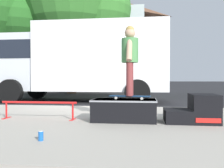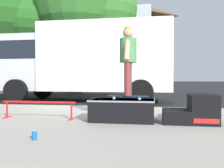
% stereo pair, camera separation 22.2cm
% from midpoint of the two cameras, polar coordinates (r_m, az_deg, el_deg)
% --- Properties ---
extents(ground_plane, '(140.00, 140.00, 0.00)m').
position_cam_midpoint_polar(ground_plane, '(7.95, -3.91, -5.45)').
color(ground_plane, black).
extents(sidewalk_slab, '(50.00, 5.00, 0.12)m').
position_cam_midpoint_polar(sidewalk_slab, '(5.10, -11.85, -8.60)').
color(sidewalk_slab, '#A8A093').
rests_on(sidewalk_slab, ground).
extents(skate_box, '(1.22, 0.67, 0.41)m').
position_cam_midpoint_polar(skate_box, '(4.80, 3.70, -5.81)').
color(skate_box, black).
rests_on(skate_box, sidewalk_slab).
extents(kicker_ramp, '(0.95, 0.68, 0.52)m').
position_cam_midpoint_polar(kicker_ramp, '(4.85, 19.49, -5.86)').
color(kicker_ramp, black).
rests_on(kicker_ramp, sidewalk_slab).
extents(grind_rail, '(1.55, 0.28, 0.35)m').
position_cam_midpoint_polar(grind_rail, '(5.26, -15.26, -4.71)').
color(grind_rail, red).
rests_on(grind_rail, sidewalk_slab).
extents(skateboard, '(0.80, 0.34, 0.07)m').
position_cam_midpoint_polar(skateboard, '(4.80, 4.99, -2.82)').
color(skateboard, navy).
rests_on(skateboard, skate_box).
extents(skater_kid, '(0.32, 0.69, 1.33)m').
position_cam_midpoint_polar(skater_kid, '(4.81, 5.01, 6.69)').
color(skater_kid, brown).
rests_on(skater_kid, skateboard).
extents(soda_can_b, '(0.07, 0.07, 0.13)m').
position_cam_midpoint_polar(soda_can_b, '(3.48, -15.50, -11.20)').
color(soda_can_b, '#1959B2').
rests_on(soda_can_b, sidewalk_slab).
extents(box_truck, '(6.91, 2.63, 3.05)m').
position_cam_midpoint_polar(box_truck, '(10.27, -5.81, 5.58)').
color(box_truck, white).
rests_on(box_truck, ground).
extents(street_tree_main, '(6.35, 5.77, 8.29)m').
position_cam_midpoint_polar(street_tree_main, '(17.21, -22.45, 15.66)').
color(street_tree_main, brown).
rests_on(street_tree_main, ground).
extents(street_tree_neighbour, '(6.76, 6.15, 8.98)m').
position_cam_midpoint_polar(street_tree_neighbour, '(16.33, -6.14, 18.35)').
color(street_tree_neighbour, brown).
rests_on(street_tree_neighbour, ground).
extents(house_behind, '(9.54, 8.22, 8.40)m').
position_cam_midpoint_polar(house_behind, '(21.69, -2.87, 10.07)').
color(house_behind, silver).
rests_on(house_behind, ground).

